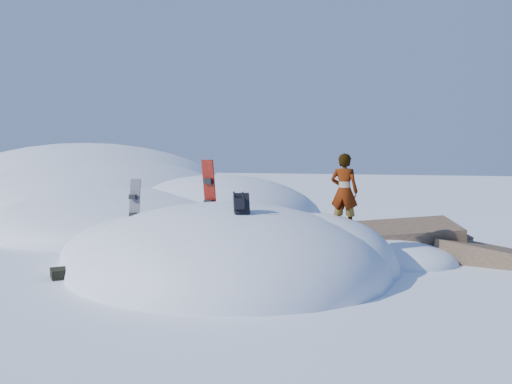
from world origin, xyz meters
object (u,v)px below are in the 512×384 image
(snowboard_red, at_px, (210,194))
(snowboard_dark, at_px, (134,208))
(person, at_px, (344,191))
(backpack, at_px, (241,204))

(snowboard_red, xyz_separation_m, snowboard_dark, (-1.47, -0.88, -0.28))
(snowboard_dark, xyz_separation_m, person, (4.56, 1.13, 0.41))
(person, bearing_deg, snowboard_red, 11.37)
(snowboard_dark, bearing_deg, snowboard_red, 29.16)
(snowboard_red, xyz_separation_m, person, (3.09, 0.24, 0.13))
(backpack, bearing_deg, snowboard_dark, 135.68)
(snowboard_dark, distance_m, person, 4.72)
(snowboard_red, distance_m, snowboard_dark, 1.74)
(snowboard_dark, xyz_separation_m, backpack, (2.90, -0.76, 0.25))
(backpack, bearing_deg, snowboard_red, 101.28)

